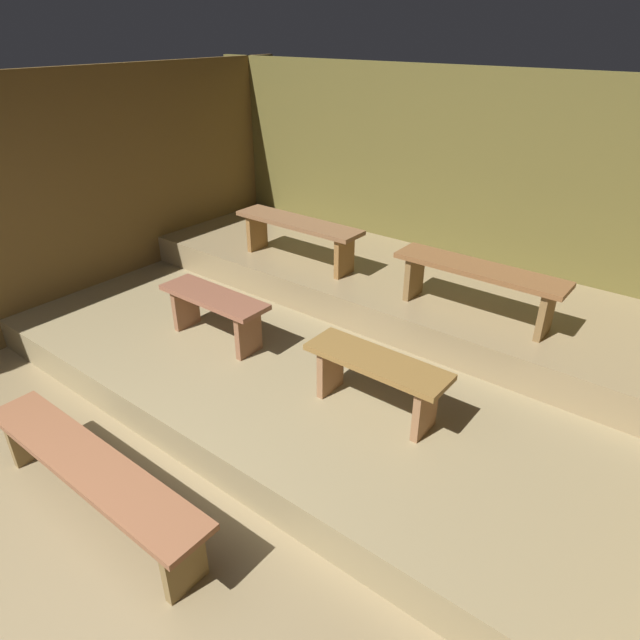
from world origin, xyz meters
name	(u,v)px	position (x,y,z in m)	size (l,w,h in m)	color
ground	(285,407)	(0.00, 2.34, -0.04)	(5.82, 5.48, 0.08)	olive
wall_back	(444,192)	(0.00, 4.71, 1.12)	(5.82, 0.06, 2.24)	brown
wall_left	(73,201)	(-2.54, 2.34, 1.12)	(0.06, 5.48, 2.24)	brown
platform_lower	(341,350)	(0.00, 3.05, 0.14)	(5.02, 3.25, 0.27)	#887854
platform_middle	(396,286)	(0.00, 3.92, 0.41)	(5.02, 1.51, 0.27)	#887451
bench_floor_center	(91,472)	(-0.15, 0.86, 0.33)	(1.80, 0.31, 0.40)	brown
bench_lower_left	(214,307)	(-0.76, 2.38, 0.57)	(0.97, 0.31, 0.40)	brown
bench_lower_right	(376,373)	(0.76, 2.38, 0.57)	(0.97, 0.31, 0.40)	brown
bench_middle_left	(298,230)	(-0.89, 3.57, 0.86)	(1.31, 0.31, 0.40)	brown
bench_middle_right	(478,278)	(0.89, 3.57, 0.86)	(1.31, 0.31, 0.40)	brown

